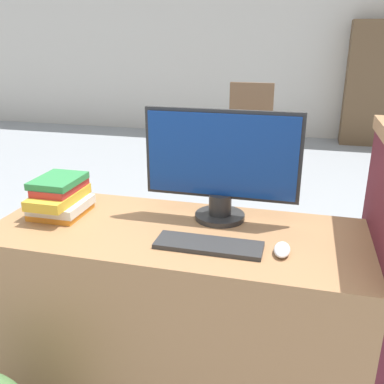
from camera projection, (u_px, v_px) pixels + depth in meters
wall_back at (279, 37)px, 6.03m from camera, size 12.00×0.06×2.80m
desk at (177, 313)px, 1.72m from camera, size 1.39×0.57×0.74m
carrel_divider at (375, 287)px, 1.52m from camera, size 0.07×0.67×1.13m
monitor at (221, 165)px, 1.62m from camera, size 0.60×0.20×0.43m
keyboard at (209, 245)px, 1.46m from camera, size 0.37×0.12×0.02m
mouse at (282, 250)px, 1.41m from camera, size 0.05×0.11×0.03m
book_stack at (60, 197)px, 1.71m from camera, size 0.20×0.26×0.15m
far_chair at (249, 130)px, 4.29m from camera, size 0.44×0.44×0.99m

